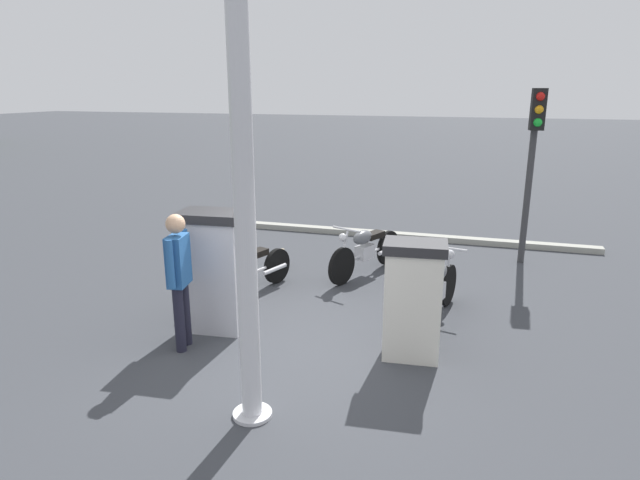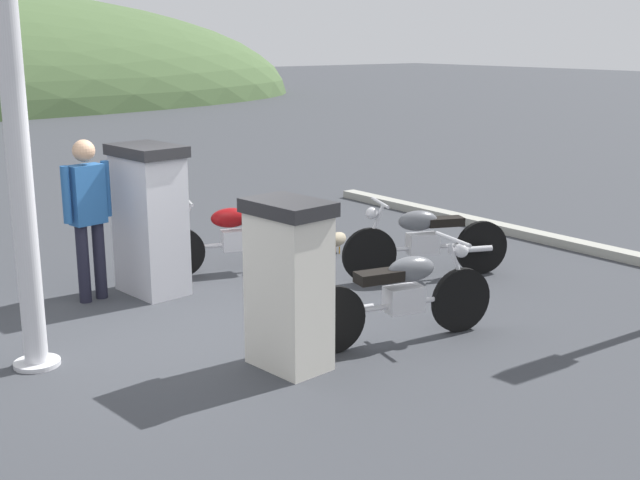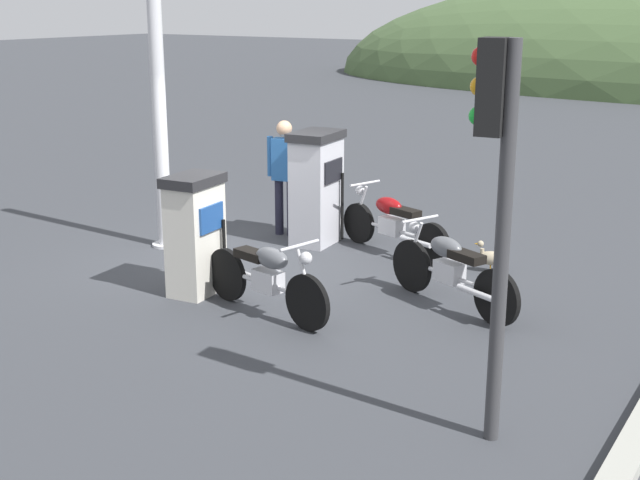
{
  "view_description": "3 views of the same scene",
  "coord_description": "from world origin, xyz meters",
  "px_view_note": "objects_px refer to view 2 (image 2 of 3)",
  "views": [
    {
      "loc": [
        -5.94,
        -2.11,
        3.21
      ],
      "look_at": [
        1.43,
        0.25,
        1.02
      ],
      "focal_mm": 30.19,
      "sensor_mm": 36.0,
      "label": 1
    },
    {
      "loc": [
        -3.64,
        -6.83,
        2.8
      ],
      "look_at": [
        1.31,
        -0.27,
        0.75
      ],
      "focal_mm": 45.89,
      "sensor_mm": 36.0,
      "label": 2
    },
    {
      "loc": [
        6.85,
        -8.88,
        3.48
      ],
      "look_at": [
        1.31,
        -0.33,
        0.61
      ],
      "focal_mm": 47.95,
      "sensor_mm": 36.0,
      "label": 3
    }
  ],
  "objects_px": {
    "motorcycle_near_pump": "(402,294)",
    "canopy_support_pole": "(17,135)",
    "attendant_person": "(88,209)",
    "wandering_duck": "(337,239)",
    "fuel_pump_near": "(289,283)",
    "fuel_pump_far": "(150,219)",
    "motorcycle_extra": "(424,240)",
    "motorcycle_far_pump": "(238,236)"
  },
  "relations": [
    {
      "from": "fuel_pump_far",
      "to": "motorcycle_extra",
      "type": "distance_m",
      "value": 3.18
    },
    {
      "from": "canopy_support_pole",
      "to": "attendant_person",
      "type": "bearing_deg",
      "value": 52.77
    },
    {
      "from": "fuel_pump_far",
      "to": "wandering_duck",
      "type": "xyz_separation_m",
      "value": [
        2.7,
        0.08,
        -0.64
      ]
    },
    {
      "from": "wandering_duck",
      "to": "fuel_pump_far",
      "type": "bearing_deg",
      "value": -178.34
    },
    {
      "from": "motorcycle_near_pump",
      "to": "canopy_support_pole",
      "type": "bearing_deg",
      "value": 153.13
    },
    {
      "from": "fuel_pump_near",
      "to": "motorcycle_extra",
      "type": "relative_size",
      "value": 0.76
    },
    {
      "from": "wandering_duck",
      "to": "motorcycle_far_pump",
      "type": "bearing_deg",
      "value": 178.19
    },
    {
      "from": "motorcycle_far_pump",
      "to": "fuel_pump_far",
      "type": "bearing_deg",
      "value": -174.03
    },
    {
      "from": "attendant_person",
      "to": "canopy_support_pole",
      "type": "bearing_deg",
      "value": -127.23
    },
    {
      "from": "canopy_support_pole",
      "to": "motorcycle_near_pump",
      "type": "bearing_deg",
      "value": -26.87
    },
    {
      "from": "fuel_pump_near",
      "to": "canopy_support_pole",
      "type": "relative_size",
      "value": 0.35
    },
    {
      "from": "fuel_pump_far",
      "to": "motorcycle_extra",
      "type": "xyz_separation_m",
      "value": [
        2.81,
        -1.45,
        -0.38
      ]
    },
    {
      "from": "fuel_pump_far",
      "to": "motorcycle_near_pump",
      "type": "distance_m",
      "value": 3.09
    },
    {
      "from": "motorcycle_near_pump",
      "to": "wandering_duck",
      "type": "height_order",
      "value": "motorcycle_near_pump"
    },
    {
      "from": "motorcycle_near_pump",
      "to": "canopy_support_pole",
      "type": "xyz_separation_m",
      "value": [
        -2.95,
        1.49,
        1.55
      ]
    },
    {
      "from": "fuel_pump_far",
      "to": "motorcycle_far_pump",
      "type": "relative_size",
      "value": 0.83
    },
    {
      "from": "fuel_pump_near",
      "to": "wandering_duck",
      "type": "xyz_separation_m",
      "value": [
        2.7,
        2.76,
        -0.55
      ]
    },
    {
      "from": "motorcycle_near_pump",
      "to": "motorcycle_far_pump",
      "type": "bearing_deg",
      "value": 89.58
    },
    {
      "from": "motorcycle_near_pump",
      "to": "canopy_support_pole",
      "type": "height_order",
      "value": "canopy_support_pole"
    },
    {
      "from": "canopy_support_pole",
      "to": "wandering_duck",
      "type": "bearing_deg",
      "value": 17.61
    },
    {
      "from": "wandering_duck",
      "to": "canopy_support_pole",
      "type": "relative_size",
      "value": 0.1
    },
    {
      "from": "fuel_pump_near",
      "to": "motorcycle_extra",
      "type": "height_order",
      "value": "fuel_pump_near"
    },
    {
      "from": "fuel_pump_far",
      "to": "motorcycle_far_pump",
      "type": "bearing_deg",
      "value": 5.97
    },
    {
      "from": "fuel_pump_far",
      "to": "canopy_support_pole",
      "type": "height_order",
      "value": "canopy_support_pole"
    },
    {
      "from": "motorcycle_extra",
      "to": "motorcycle_far_pump",
      "type": "bearing_deg",
      "value": 135.61
    },
    {
      "from": "wandering_duck",
      "to": "canopy_support_pole",
      "type": "height_order",
      "value": "canopy_support_pole"
    },
    {
      "from": "canopy_support_pole",
      "to": "motorcycle_extra",
      "type": "bearing_deg",
      "value": -1.37
    },
    {
      "from": "fuel_pump_near",
      "to": "motorcycle_near_pump",
      "type": "bearing_deg",
      "value": -7.27
    },
    {
      "from": "motorcycle_extra",
      "to": "wandering_duck",
      "type": "bearing_deg",
      "value": 94.17
    },
    {
      "from": "fuel_pump_far",
      "to": "attendant_person",
      "type": "relative_size",
      "value": 0.95
    },
    {
      "from": "fuel_pump_near",
      "to": "fuel_pump_far",
      "type": "distance_m",
      "value": 2.68
    },
    {
      "from": "motorcycle_near_pump",
      "to": "motorcycle_far_pump",
      "type": "height_order",
      "value": "motorcycle_near_pump"
    },
    {
      "from": "fuel_pump_far",
      "to": "fuel_pump_near",
      "type": "bearing_deg",
      "value": -89.99
    },
    {
      "from": "wandering_duck",
      "to": "canopy_support_pole",
      "type": "distance_m",
      "value": 5.02
    },
    {
      "from": "fuel_pump_far",
      "to": "attendant_person",
      "type": "bearing_deg",
      "value": 169.26
    },
    {
      "from": "motorcycle_far_pump",
      "to": "motorcycle_extra",
      "type": "distance_m",
      "value": 2.25
    },
    {
      "from": "motorcycle_near_pump",
      "to": "attendant_person",
      "type": "relative_size",
      "value": 1.13
    },
    {
      "from": "motorcycle_far_pump",
      "to": "canopy_support_pole",
      "type": "bearing_deg",
      "value": -153.73
    },
    {
      "from": "wandering_duck",
      "to": "attendant_person",
      "type": "bearing_deg",
      "value": 179.22
    },
    {
      "from": "fuel_pump_far",
      "to": "motorcycle_extra",
      "type": "height_order",
      "value": "fuel_pump_far"
    },
    {
      "from": "fuel_pump_near",
      "to": "attendant_person",
      "type": "xyz_separation_m",
      "value": [
        -0.65,
        2.8,
        0.27
      ]
    },
    {
      "from": "motorcycle_near_pump",
      "to": "attendant_person",
      "type": "bearing_deg",
      "value": 121.83
    }
  ]
}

